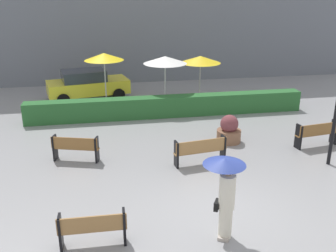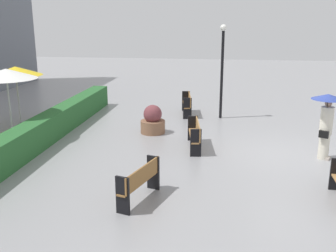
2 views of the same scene
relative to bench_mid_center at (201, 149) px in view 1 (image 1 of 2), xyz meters
The scene contains 13 objects.
ground_plane 3.18m from the bench_mid_center, 95.43° to the right, with size 60.00×60.00×0.00m, color gray.
bench_mid_center is the anchor object (origin of this frame).
bench_far_left 4.29m from the bench_mid_center, 166.57° to the left, with size 1.62×0.77×0.89m.
bench_far_right 4.76m from the bench_mid_center, ahead, with size 1.75×0.59×0.93m.
bench_near_left 5.24m from the bench_mid_center, 132.92° to the right, with size 1.57×0.36×0.85m.
pedestrian_with_umbrella 4.13m from the bench_mid_center, 97.08° to the right, with size 0.99×0.99×2.07m.
planter_pot 2.36m from the bench_mid_center, 47.68° to the left, with size 0.93×0.93×1.09m.
patio_umbrella_yellow 8.28m from the bench_mid_center, 111.41° to the left, with size 1.92×1.92×2.66m.
patio_umbrella_white 6.81m from the bench_mid_center, 90.67° to the left, with size 2.09×2.09×2.58m.
patio_umbrella_yellow_far 7.72m from the bench_mid_center, 75.62° to the left, with size 2.06×2.06×2.41m.
hedge_strip 5.28m from the bench_mid_center, 91.72° to the left, with size 12.84×0.70×0.95m, color #28602D.
building_facade 13.57m from the bench_mid_center, 91.32° to the left, with size 28.00×1.20×9.64m, color slate.
parked_car 9.72m from the bench_mid_center, 113.58° to the left, with size 4.46×2.61×1.57m.
Camera 1 is at (-2.90, -8.35, 5.68)m, focal length 41.06 mm.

